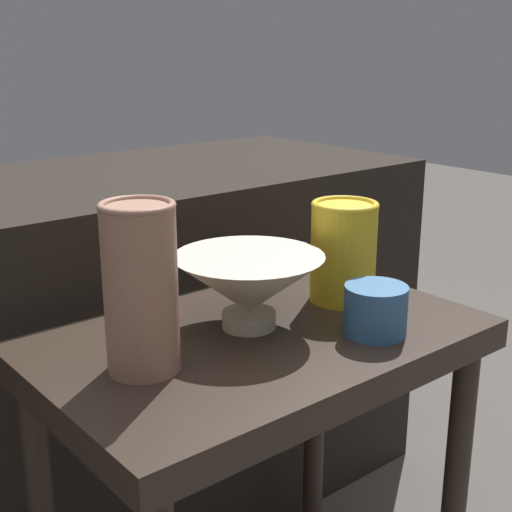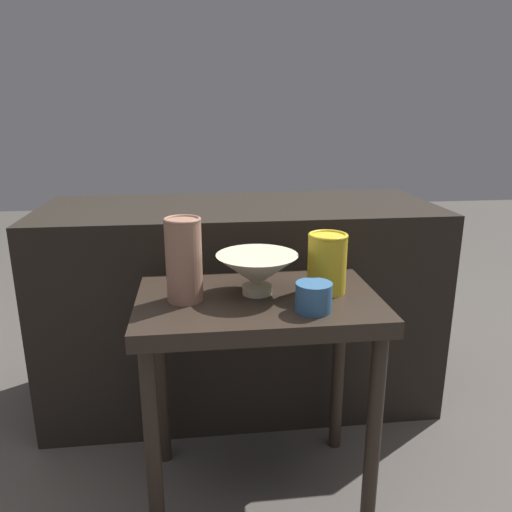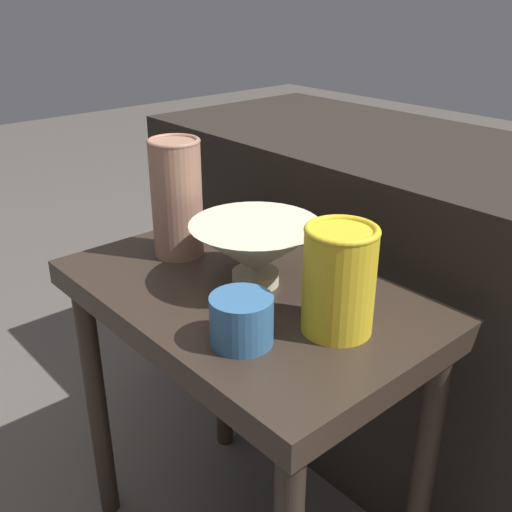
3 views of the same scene
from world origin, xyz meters
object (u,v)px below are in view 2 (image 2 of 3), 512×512
at_px(bowl, 256,271).
at_px(vase_colorful_right, 327,262).
at_px(vase_textured_left, 184,259).
at_px(cup, 314,297).

relative_size(bowl, vase_colorful_right, 1.35).
height_order(vase_textured_left, vase_colorful_right, vase_textured_left).
relative_size(bowl, vase_textured_left, 1.00).
bearing_deg(vase_textured_left, cup, -19.29).
relative_size(vase_textured_left, vase_colorful_right, 1.34).
distance_m(bowl, cup, 0.17).
xyz_separation_m(bowl, vase_colorful_right, (0.17, -0.01, 0.02)).
bearing_deg(vase_colorful_right, vase_textured_left, -177.38).
bearing_deg(vase_colorful_right, cup, -117.13).
height_order(vase_colorful_right, cup, vase_colorful_right).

